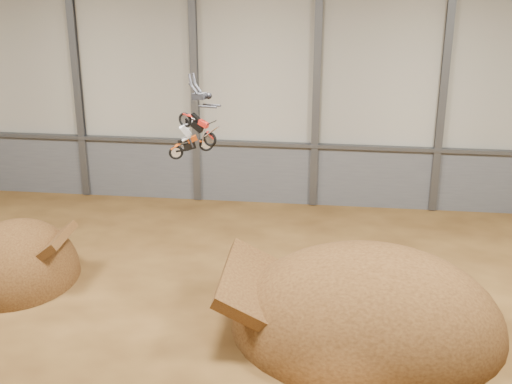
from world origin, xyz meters
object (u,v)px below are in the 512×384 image
landing_ramp (367,328)px  fmx_rider_b (194,109)px  takeoff_ramp (20,278)px  fmx_rider_a (192,135)px

landing_ramp → fmx_rider_b: fmx_rider_b is taller
takeoff_ramp → landing_ramp: 15.81m
fmx_rider_a → takeoff_ramp: bearing=155.1°
landing_ramp → fmx_rider_b: 11.11m
landing_ramp → fmx_rider_a: size_ratio=6.08×
landing_ramp → fmx_rider_a: 10.38m
takeoff_ramp → landing_ramp: landing_ramp is taller
takeoff_ramp → landing_ramp: bearing=-8.6°
takeoff_ramp → fmx_rider_b: bearing=-8.5°
landing_ramp → fmx_rider_b: size_ratio=4.40×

